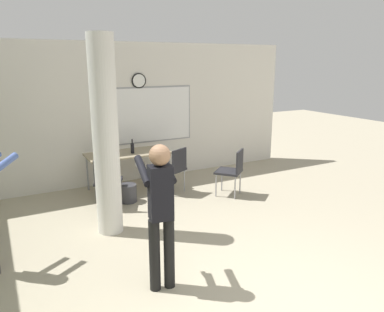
% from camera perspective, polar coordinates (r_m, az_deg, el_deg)
% --- Properties ---
extents(wall_back, '(8.00, 0.15, 2.80)m').
position_cam_1_polar(wall_back, '(7.68, -11.51, 6.27)').
color(wall_back, silver).
rests_on(wall_back, ground_plane).
extents(support_pillar, '(0.36, 0.36, 2.80)m').
position_cam_1_polar(support_pillar, '(5.32, -13.03, 2.73)').
color(support_pillar, silver).
rests_on(support_pillar, ground_plane).
extents(folding_table, '(1.57, 0.73, 0.72)m').
position_cam_1_polar(folding_table, '(7.29, -9.73, 0.12)').
color(folding_table, tan).
rests_on(folding_table, ground_plane).
extents(bottle_on_table, '(0.07, 0.07, 0.27)m').
position_cam_1_polar(bottle_on_table, '(7.20, -9.07, 1.24)').
color(bottle_on_table, black).
rests_on(bottle_on_table, folding_table).
extents(waste_bin, '(0.32, 0.32, 0.32)m').
position_cam_1_polar(waste_bin, '(6.76, -9.77, -5.59)').
color(waste_bin, '#38383D').
rests_on(waste_bin, ground_plane).
extents(chair_mid_room, '(0.62, 0.62, 0.87)m').
position_cam_1_polar(chair_mid_room, '(6.91, 6.18, -1.96)').
color(chair_mid_room, '#232328').
rests_on(chair_mid_room, ground_plane).
extents(chair_table_left, '(0.58, 0.58, 0.87)m').
position_cam_1_polar(chair_table_left, '(6.43, -12.71, -3.47)').
color(chair_table_left, '#232328').
rests_on(chair_table_left, ground_plane).
extents(chair_table_right, '(0.59, 0.59, 0.87)m').
position_cam_1_polar(chair_table_right, '(7.00, -2.78, -1.66)').
color(chair_table_right, '#232328').
rests_on(chair_table_right, ground_plane).
extents(person_playing_front, '(0.42, 0.66, 1.62)m').
position_cam_1_polar(person_playing_front, '(3.97, -4.87, -7.58)').
color(person_playing_front, black).
rests_on(person_playing_front, ground_plane).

